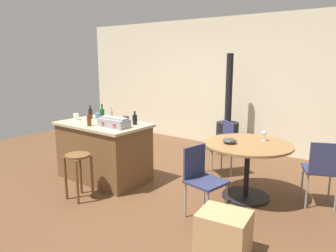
# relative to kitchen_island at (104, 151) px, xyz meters

# --- Properties ---
(ground_plane) EXTENTS (8.80, 8.80, 0.00)m
(ground_plane) POSITION_rel_kitchen_island_xyz_m (0.63, 0.18, -0.45)
(ground_plane) COLOR brown
(back_wall) EXTENTS (8.00, 0.10, 2.70)m
(back_wall) POSITION_rel_kitchen_island_xyz_m (0.63, 2.95, 0.90)
(back_wall) COLOR beige
(back_wall) RESTS_ON ground_plane
(kitchen_island) EXTENTS (1.41, 0.84, 0.89)m
(kitchen_island) POSITION_rel_kitchen_island_xyz_m (0.00, 0.00, 0.00)
(kitchen_island) COLOR brown
(kitchen_island) RESTS_ON ground_plane
(wooden_stool) EXTENTS (0.33, 0.33, 0.62)m
(wooden_stool) POSITION_rel_kitchen_island_xyz_m (0.29, -0.72, 0.01)
(wooden_stool) COLOR brown
(wooden_stool) RESTS_ON ground_plane
(dining_table) EXTENTS (1.16, 1.16, 0.76)m
(dining_table) POSITION_rel_kitchen_island_xyz_m (2.07, 0.67, 0.14)
(dining_table) COLOR black
(dining_table) RESTS_ON ground_plane
(folding_chair_near) EXTENTS (0.53, 0.53, 0.87)m
(folding_chair_near) POSITION_rel_kitchen_island_xyz_m (2.94, 0.96, 0.07)
(folding_chair_near) COLOR navy
(folding_chair_near) RESTS_ON ground_plane
(folding_chair_far) EXTENTS (0.56, 0.56, 0.87)m
(folding_chair_far) POSITION_rel_kitchen_island_xyz_m (1.38, 1.27, 0.07)
(folding_chair_far) COLOR navy
(folding_chair_far) RESTS_ON ground_plane
(folding_chair_left) EXTENTS (0.46, 0.46, 0.85)m
(folding_chair_left) POSITION_rel_kitchen_island_xyz_m (1.86, -0.15, 0.05)
(folding_chair_left) COLOR navy
(folding_chair_left) RESTS_ON ground_plane
(wood_stove) EXTENTS (0.44, 0.45, 1.96)m
(wood_stove) POSITION_rel_kitchen_island_xyz_m (0.91, 2.42, 0.03)
(wood_stove) COLOR black
(wood_stove) RESTS_ON ground_plane
(toolbox) EXTENTS (0.48, 0.23, 0.14)m
(toolbox) POSITION_rel_kitchen_island_xyz_m (0.35, -0.10, 0.51)
(toolbox) COLOR gray
(toolbox) RESTS_ON kitchen_island
(bottle_0) EXTENTS (0.07, 0.07, 0.30)m
(bottle_0) POSITION_rel_kitchen_island_xyz_m (0.02, -0.02, 0.56)
(bottle_0) COLOR #194C23
(bottle_0) RESTS_ON kitchen_island
(bottle_1) EXTENTS (0.06, 0.06, 0.22)m
(bottle_1) POSITION_rel_kitchen_island_xyz_m (-0.06, 0.24, 0.53)
(bottle_1) COLOR #B7B2AD
(bottle_1) RESTS_ON kitchen_island
(bottle_2) EXTENTS (0.07, 0.07, 0.20)m
(bottle_2) POSITION_rel_kitchen_island_xyz_m (0.47, 0.21, 0.52)
(bottle_2) COLOR black
(bottle_2) RESTS_ON kitchen_island
(bottle_3) EXTENTS (0.07, 0.07, 0.23)m
(bottle_3) POSITION_rel_kitchen_island_xyz_m (0.01, -0.26, 0.53)
(bottle_3) COLOR #603314
(bottle_3) RESTS_ON kitchen_island
(bottle_4) EXTENTS (0.06, 0.06, 0.22)m
(bottle_4) POSITION_rel_kitchen_island_xyz_m (-0.45, 0.14, 0.53)
(bottle_4) COLOR black
(bottle_4) RESTS_ON kitchen_island
(cup_0) EXTENTS (0.12, 0.08, 0.10)m
(cup_0) POSITION_rel_kitchen_island_xyz_m (-0.54, -0.08, 0.49)
(cup_0) COLOR white
(cup_0) RESTS_ON kitchen_island
(cup_1) EXTENTS (0.12, 0.09, 0.08)m
(cup_1) POSITION_rel_kitchen_island_xyz_m (-0.38, 0.25, 0.48)
(cup_1) COLOR #4C7099
(cup_1) RESTS_ON kitchen_island
(cup_2) EXTENTS (0.13, 0.09, 0.10)m
(cup_2) POSITION_rel_kitchen_island_xyz_m (0.25, 0.26, 0.49)
(cup_2) COLOR #383838
(cup_2) RESTS_ON kitchen_island
(cup_3) EXTENTS (0.11, 0.07, 0.08)m
(cup_3) POSITION_rel_kitchen_island_xyz_m (0.02, 0.11, 0.48)
(cup_3) COLOR #4C7099
(cup_3) RESTS_ON kitchen_island
(wine_glass) EXTENTS (0.07, 0.07, 0.14)m
(wine_glass) POSITION_rel_kitchen_island_xyz_m (2.19, 0.92, 0.42)
(wine_glass) COLOR silver
(wine_glass) RESTS_ON dining_table
(serving_bowl) EXTENTS (0.18, 0.18, 0.07)m
(serving_bowl) POSITION_rel_kitchen_island_xyz_m (1.88, 0.52, 0.35)
(serving_bowl) COLOR #383838
(serving_bowl) RESTS_ON dining_table
(cardboard_box) EXTENTS (0.52, 0.45, 0.43)m
(cardboard_box) POSITION_rel_kitchen_island_xyz_m (2.43, -0.69, -0.23)
(cardboard_box) COLOR tan
(cardboard_box) RESTS_ON ground_plane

